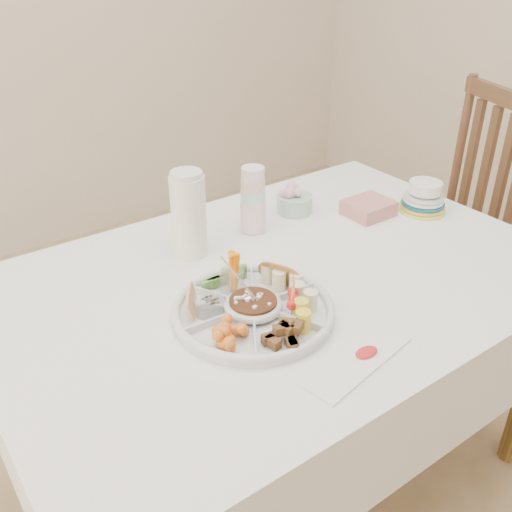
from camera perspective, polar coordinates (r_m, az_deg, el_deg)
floor at (r=2.03m, az=2.13°, el=-20.35°), size 4.00×4.00×0.00m
dining_table at (r=1.75m, az=2.37°, el=-12.42°), size 1.52×1.02×0.76m
chair at (r=2.43m, az=17.66°, el=3.43°), size 0.57×0.57×1.06m
party_tray at (r=1.35m, az=-0.29°, el=-5.20°), size 0.40×0.40×0.04m
bean_dip at (r=1.35m, az=-0.29°, el=-4.94°), size 0.12×0.12×0.04m
tortillas at (r=1.44m, az=2.15°, el=-1.86°), size 0.10×0.10×0.06m
carrot_cucumber at (r=1.43m, az=-3.05°, el=-1.28°), size 0.13×0.13×0.11m
pita_raisins at (r=1.34m, az=-5.85°, el=-4.55°), size 0.11×0.11×0.05m
cherries at (r=1.26m, az=-3.11°, el=-7.71°), size 0.12×0.12×0.05m
granola_chunks at (r=1.26m, az=2.86°, el=-7.58°), size 0.10×0.10×0.04m
banana_tomato at (r=1.34m, az=5.27°, el=-3.79°), size 0.12×0.12×0.09m
cup_stack at (r=1.70m, az=-0.31°, el=5.79°), size 0.10×0.10×0.21m
thermos at (r=1.57m, az=-6.75°, el=4.27°), size 0.11×0.11×0.25m
flower_bowl at (r=1.85m, az=3.88°, el=5.66°), size 0.15×0.15×0.09m
napkin_stack at (r=1.87m, az=11.20°, el=4.74°), size 0.14×0.12×0.05m
plate_stack at (r=1.93m, az=16.43°, el=5.63°), size 0.16×0.16×0.10m
placemat at (r=1.25m, az=9.99°, el=-10.19°), size 0.30×0.15×0.01m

